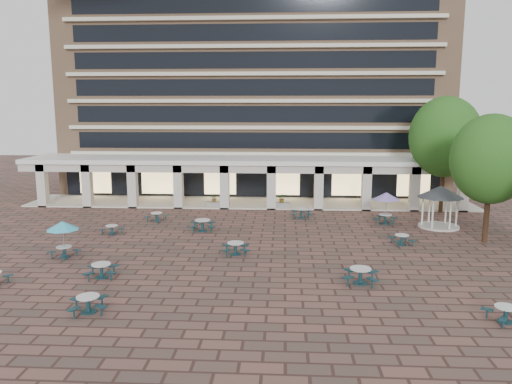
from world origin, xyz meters
The scene contains 20 objects.
ground centered at (0.00, 0.00, 0.00)m, with size 120.00×120.00×0.00m, color brown.
apartment_building centered at (0.00, 25.47, 12.60)m, with size 40.00×15.50×25.20m.
retail_arcade centered at (0.00, 14.80, 3.00)m, with size 42.00×6.60×4.40m.
picnic_table_1 centered at (-5.53, -11.00, 0.46)m, with size 2.05×2.05×0.77m.
picnic_table_2 centered at (7.27, -6.55, 0.50)m, with size 2.10×2.10×0.84m.
picnic_table_3 centered at (12.80, -11.00, 0.42)m, with size 1.85×1.85×0.71m.
picnic_table_4 centered at (-10.21, -2.98, 1.92)m, with size 1.96×1.96×2.27m.
picnic_table_5 centered at (-6.61, -6.43, 0.47)m, with size 1.97×1.97×0.78m.
picnic_table_7 centered at (11.16, 1.07, 0.42)m, with size 1.76×1.76×0.70m.
picnic_table_8 centered at (-2.79, 4.04, 0.51)m, with size 2.09×2.09×0.86m.
picnic_table_9 centered at (-7.03, 7.03, 0.42)m, with size 1.92×1.92×0.70m.
picnic_table_10 centered at (0.25, -1.77, 0.47)m, with size 1.88×1.88×0.78m.
picnic_table_11 centered at (11.25, 7.14, 2.13)m, with size 2.17×2.17×2.50m.
picnic_table_12 centered at (-9.24, 2.77, 0.39)m, with size 1.78×1.78×0.65m.
picnic_table_13 centered at (4.69, 8.81, 0.49)m, with size 1.91×1.91×0.83m.
gazebo centered at (15.14, 6.24, 2.40)m, with size 3.43×3.43×3.19m.
tree_east_a centered at (16.97, 2.05, 5.70)m, with size 5.24×5.24×8.73m.
tree_east_c centered at (16.99, 11.90, 6.58)m, with size 6.04×6.04×10.06m.
planter_left centered at (-3.14, 12.90, 0.47)m, with size 1.50×0.69×1.22m.
planter_right centered at (3.07, 12.90, 0.55)m, with size 1.50×0.80×1.31m.
Camera 1 is at (3.21, -31.79, 9.18)m, focal length 35.00 mm.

